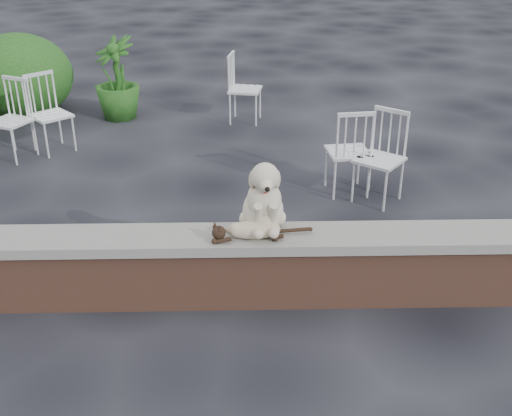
{
  "coord_description": "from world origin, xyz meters",
  "views": [
    {
      "loc": [
        0.68,
        -4.15,
        2.86
      ],
      "look_at": [
        0.79,
        0.2,
        0.7
      ],
      "focal_mm": 44.53,
      "sensor_mm": 36.0,
      "label": 1
    }
  ],
  "objects_px": {
    "cat": "(253,229)",
    "chair_d": "(379,158)",
    "chair_c": "(348,150)",
    "chair_e": "(245,88)",
    "chair_a": "(50,114)",
    "dog": "(263,193)",
    "chair_b": "(10,120)",
    "potted_plant_b": "(116,78)"
  },
  "relations": [
    {
      "from": "chair_b",
      "to": "chair_c",
      "type": "height_order",
      "value": "same"
    },
    {
      "from": "chair_c",
      "to": "potted_plant_b",
      "type": "bearing_deg",
      "value": -48.97
    },
    {
      "from": "chair_d",
      "to": "chair_b",
      "type": "bearing_deg",
      "value": -158.93
    },
    {
      "from": "cat",
      "to": "chair_d",
      "type": "xyz_separation_m",
      "value": [
        1.31,
        1.82,
        -0.19
      ]
    },
    {
      "from": "chair_e",
      "to": "potted_plant_b",
      "type": "height_order",
      "value": "potted_plant_b"
    },
    {
      "from": "chair_e",
      "to": "chair_c",
      "type": "relative_size",
      "value": 1.0
    },
    {
      "from": "potted_plant_b",
      "to": "chair_b",
      "type": "bearing_deg",
      "value": -123.89
    },
    {
      "from": "chair_d",
      "to": "cat",
      "type": "bearing_deg",
      "value": -87.19
    },
    {
      "from": "cat",
      "to": "chair_d",
      "type": "height_order",
      "value": "chair_d"
    },
    {
      "from": "cat",
      "to": "chair_e",
      "type": "xyz_separation_m",
      "value": [
        -0.02,
        4.42,
        -0.19
      ]
    },
    {
      "from": "chair_e",
      "to": "potted_plant_b",
      "type": "distance_m",
      "value": 1.8
    },
    {
      "from": "chair_a",
      "to": "chair_c",
      "type": "bearing_deg",
      "value": -62.22
    },
    {
      "from": "chair_a",
      "to": "chair_b",
      "type": "height_order",
      "value": "same"
    },
    {
      "from": "chair_e",
      "to": "chair_c",
      "type": "height_order",
      "value": "same"
    },
    {
      "from": "chair_b",
      "to": "chair_c",
      "type": "distance_m",
      "value": 3.99
    },
    {
      "from": "chair_b",
      "to": "potted_plant_b",
      "type": "height_order",
      "value": "potted_plant_b"
    },
    {
      "from": "potted_plant_b",
      "to": "cat",
      "type": "bearing_deg",
      "value": -68.64
    },
    {
      "from": "dog",
      "to": "cat",
      "type": "relative_size",
      "value": 0.66
    },
    {
      "from": "cat",
      "to": "chair_d",
      "type": "distance_m",
      "value": 2.25
    },
    {
      "from": "potted_plant_b",
      "to": "chair_a",
      "type": "bearing_deg",
      "value": -114.7
    },
    {
      "from": "cat",
      "to": "chair_e",
      "type": "bearing_deg",
      "value": 86.41
    },
    {
      "from": "chair_e",
      "to": "chair_c",
      "type": "bearing_deg",
      "value": -145.52
    },
    {
      "from": "dog",
      "to": "chair_e",
      "type": "bearing_deg",
      "value": 87.5
    },
    {
      "from": "chair_e",
      "to": "chair_b",
      "type": "bearing_deg",
      "value": 125.52
    },
    {
      "from": "chair_a",
      "to": "potted_plant_b",
      "type": "height_order",
      "value": "potted_plant_b"
    },
    {
      "from": "cat",
      "to": "chair_b",
      "type": "bearing_deg",
      "value": 128.11
    },
    {
      "from": "potted_plant_b",
      "to": "dog",
      "type": "bearing_deg",
      "value": -67.11
    },
    {
      "from": "chair_d",
      "to": "potted_plant_b",
      "type": "distance_m",
      "value": 4.18
    },
    {
      "from": "cat",
      "to": "chair_c",
      "type": "bearing_deg",
      "value": 59.34
    },
    {
      "from": "dog",
      "to": "cat",
      "type": "xyz_separation_m",
      "value": [
        -0.08,
        -0.15,
        -0.22
      ]
    },
    {
      "from": "cat",
      "to": "chair_b",
      "type": "relative_size",
      "value": 0.95
    },
    {
      "from": "dog",
      "to": "chair_a",
      "type": "xyz_separation_m",
      "value": [
        -2.47,
        3.19,
        -0.41
      ]
    },
    {
      "from": "cat",
      "to": "dog",
      "type": "bearing_deg",
      "value": 58.07
    },
    {
      "from": "dog",
      "to": "chair_d",
      "type": "relative_size",
      "value": 0.63
    },
    {
      "from": "dog",
      "to": "potted_plant_b",
      "type": "distance_m",
      "value": 4.85
    },
    {
      "from": "chair_d",
      "to": "potted_plant_b",
      "type": "relative_size",
      "value": 0.82
    },
    {
      "from": "dog",
      "to": "chair_a",
      "type": "height_order",
      "value": "dog"
    },
    {
      "from": "dog",
      "to": "potted_plant_b",
      "type": "height_order",
      "value": "dog"
    },
    {
      "from": "cat",
      "to": "chair_b",
      "type": "xyz_separation_m",
      "value": [
        -2.81,
        3.12,
        -0.19
      ]
    },
    {
      "from": "cat",
      "to": "chair_a",
      "type": "distance_m",
      "value": 4.11
    },
    {
      "from": "chair_a",
      "to": "chair_c",
      "type": "xyz_separation_m",
      "value": [
        3.42,
        -1.3,
        0.0
      ]
    },
    {
      "from": "chair_d",
      "to": "potted_plant_b",
      "type": "xyz_separation_m",
      "value": [
        -3.11,
        2.79,
        0.1
      ]
    }
  ]
}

